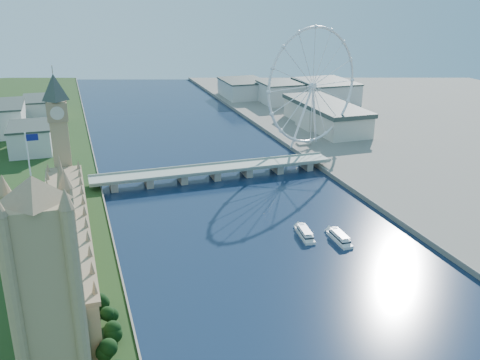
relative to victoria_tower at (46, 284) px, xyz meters
name	(u,v)px	position (x,y,z in m)	size (l,w,h in m)	color
victoria_tower	(46,284)	(0.00, 0.00, 0.00)	(28.16, 28.16, 112.00)	tan
parliament_range	(69,240)	(7.00, 115.00, -36.01)	(24.00, 200.00, 70.00)	tan
big_ben	(58,122)	(7.00, 223.00, 12.08)	(20.02, 20.02, 110.00)	tan
westminster_bridge	(215,171)	(135.00, 245.00, -47.86)	(220.00, 22.00, 9.50)	gray
london_eye	(313,86)	(254.98, 300.08, 13.03)	(113.60, 39.12, 124.30)	silver
county_hall	(325,129)	(310.00, 375.00, -54.49)	(54.00, 144.00, 35.00)	beige
city_skyline	(191,102)	(174.22, 505.08, -37.53)	(505.00, 280.00, 32.00)	beige
tour_boat_near	(305,237)	(161.67, 108.85, -54.49)	(7.57, 29.62, 6.54)	silver
tour_boat_far	(339,241)	(181.34, 95.43, -54.49)	(7.64, 29.89, 6.60)	silver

